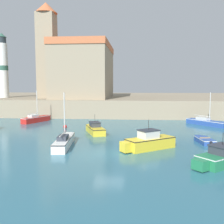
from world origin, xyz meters
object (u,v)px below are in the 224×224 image
dinghy_blue_8 (204,140)px  mooring_buoy (65,127)px  sailboat_blue_3 (207,122)px  church (81,69)px  lighthouse (3,67)px  motorboat_yellow_6 (149,142)px  sailboat_white_0 (64,141)px  motorboat_yellow_1 (95,129)px  sailboat_red_2 (36,119)px  motorboat_green_7 (222,157)px

dinghy_blue_8 → mooring_buoy: dinghy_blue_8 is taller
sailboat_blue_3 → church: bearing=144.9°
church → lighthouse: (-15.29, -1.68, 0.35)m
motorboat_yellow_6 → lighthouse: size_ratio=0.40×
mooring_buoy → church: church is taller
sailboat_white_0 → lighthouse: 34.52m
sailboat_blue_3 → motorboat_yellow_6: size_ratio=1.17×
sailboat_white_0 → lighthouse: size_ratio=0.51×
motorboat_yellow_1 → dinghy_blue_8: (11.48, -4.19, -0.24)m
dinghy_blue_8 → lighthouse: lighthouse is taller
sailboat_blue_3 → church: church is taller
motorboat_yellow_1 → sailboat_red_2: 13.11m
motorboat_yellow_6 → mooring_buoy: size_ratio=10.70×
sailboat_blue_3 → dinghy_blue_8: size_ratio=1.66×
motorboat_yellow_6 → dinghy_blue_8: motorboat_yellow_6 is taller
sailboat_red_2 → dinghy_blue_8: sailboat_red_2 is taller
sailboat_red_2 → mooring_buoy: 7.96m
sailboat_blue_3 → motorboat_green_7: sailboat_blue_3 is taller
sailboat_red_2 → lighthouse: (-11.18, 12.09, 8.69)m
mooring_buoy → lighthouse: (-17.11, 17.39, 8.96)m
motorboat_yellow_6 → dinghy_blue_8: (5.58, 2.97, -0.38)m
motorboat_yellow_6 → motorboat_green_7: 6.48m
dinghy_blue_8 → sailboat_blue_3: bearing=73.9°
motorboat_yellow_6 → motorboat_green_7: (5.02, -4.10, -0.11)m
sailboat_white_0 → motorboat_green_7: sailboat_white_0 is taller
sailboat_white_0 → church: 30.21m
dinghy_blue_8 → church: 32.66m
motorboat_green_7 → lighthouse: bearing=135.8°
sailboat_blue_3 → motorboat_yellow_6: sailboat_blue_3 is taller
sailboat_blue_3 → lighthouse: size_ratio=0.46×
sailboat_blue_3 → motorboat_green_7: 18.86m
motorboat_yellow_6 → motorboat_yellow_1: bearing=129.5°
motorboat_yellow_6 → motorboat_green_7: size_ratio=1.02×
sailboat_red_2 → motorboat_green_7: size_ratio=1.09×
sailboat_blue_3 → dinghy_blue_8: (-3.28, -11.39, -0.17)m
motorboat_green_7 → motorboat_yellow_1: bearing=134.1°
sailboat_white_0 → motorboat_green_7: (12.76, -4.46, 0.06)m
motorboat_yellow_6 → lighthouse: (-27.38, 27.38, 8.54)m
sailboat_white_0 → dinghy_blue_8: (13.32, 2.61, -0.21)m
mooring_buoy → lighthouse: size_ratio=0.04×
sailboat_blue_3 → dinghy_blue_8: sailboat_blue_3 is taller
motorboat_green_7 → dinghy_blue_8: size_ratio=1.40×
sailboat_red_2 → sailboat_blue_3: bearing=-2.1°
motorboat_yellow_1 → mooring_buoy: 5.20m
dinghy_blue_8 → motorboat_green_7: bearing=-94.5°
sailboat_blue_3 → motorboat_yellow_6: bearing=-121.7°
motorboat_green_7 → dinghy_blue_8: bearing=85.5°
sailboat_white_0 → motorboat_yellow_6: sailboat_white_0 is taller
motorboat_yellow_1 → motorboat_yellow_6: size_ratio=1.03×
sailboat_white_0 → sailboat_red_2: bearing=119.5°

